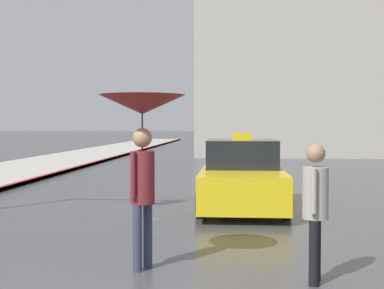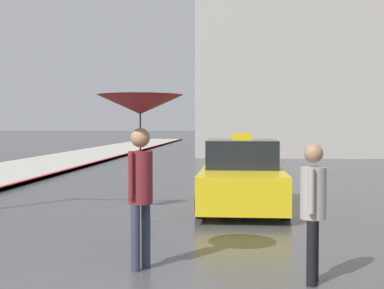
% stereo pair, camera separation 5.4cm
% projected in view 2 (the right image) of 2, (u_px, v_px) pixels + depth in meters
% --- Properties ---
extents(taxi, '(1.91, 4.65, 1.70)m').
position_uv_depth(taxi, '(242.00, 177.00, 12.28)').
color(taxi, gold).
rests_on(taxi, ground_plane).
extents(pedestrian_with_umbrella, '(1.12, 1.12, 2.28)m').
position_uv_depth(pedestrian_with_umbrella, '(140.00, 128.00, 6.93)').
color(pedestrian_with_umbrella, '#2D3347').
rests_on(pedestrian_with_umbrella, ground_plane).
extents(pedestrian_man, '(0.37, 0.46, 1.67)m').
position_uv_depth(pedestrian_man, '(313.00, 201.00, 6.35)').
color(pedestrian_man, black).
rests_on(pedestrian_man, ground_plane).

